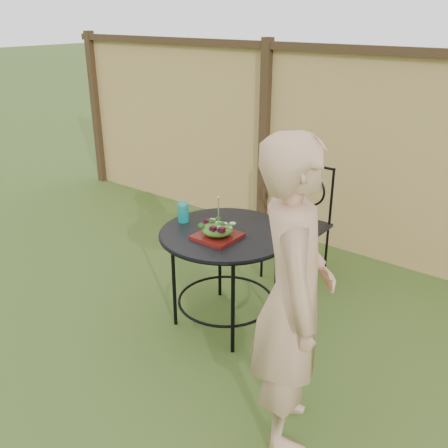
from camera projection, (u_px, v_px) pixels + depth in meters
name	position (u px, v px, depth m)	size (l,w,h in m)	color
ground	(241.00, 391.00, 3.02)	(60.00, 60.00, 0.00)	#2D4817
fence	(395.00, 161.00, 4.24)	(8.00, 0.12, 1.90)	tan
patio_table	(226.00, 250.00, 3.48)	(0.92, 0.92, 0.72)	black
patio_chair	(300.00, 219.00, 4.20)	(0.46, 0.46, 0.95)	black
diner	(293.00, 299.00, 2.43)	(0.60, 0.40, 1.66)	tan
salad_plate	(217.00, 236.00, 3.33)	(0.27, 0.27, 0.02)	#4C0A0B
salad	(217.00, 229.00, 3.30)	(0.21, 0.21, 0.08)	#235614
fork	(219.00, 211.00, 3.25)	(0.01, 0.01, 0.18)	silver
drinking_glass	(183.00, 212.00, 3.56)	(0.08, 0.08, 0.14)	#0A7D7F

